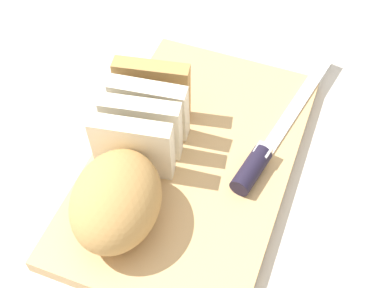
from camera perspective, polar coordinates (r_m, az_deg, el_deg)
ground_plane at (r=0.69m, az=0.00°, el=-2.55°), size 3.00×3.00×0.00m
cutting_board at (r=0.68m, az=0.00°, el=-2.07°), size 0.40×0.25×0.02m
bread_loaf at (r=0.62m, az=-6.79°, el=-2.24°), size 0.26×0.13×0.09m
bread_knife at (r=0.67m, az=7.50°, el=-1.13°), size 0.29×0.08×0.02m
crumb_near_knife at (r=0.69m, az=-1.85°, el=1.19°), size 0.00×0.00×0.00m
crumb_near_loaf at (r=0.70m, az=-4.29°, el=1.30°), size 0.01×0.01×0.01m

